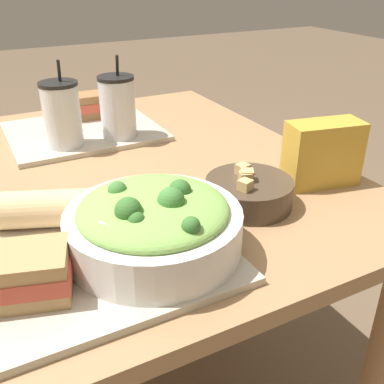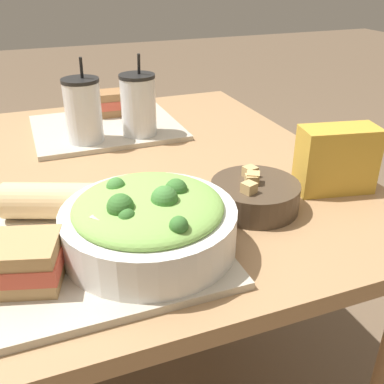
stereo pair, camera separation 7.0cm
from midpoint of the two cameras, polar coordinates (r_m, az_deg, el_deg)
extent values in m
cube|color=#A37A51|center=(0.95, -21.85, -0.35)|extent=(1.24, 1.00, 0.03)
cylinder|color=#A37A51|center=(1.06, 20.50, -21.20)|extent=(0.06, 0.06, 0.68)
cylinder|color=#A37A51|center=(1.62, -2.23, -0.80)|extent=(0.06, 0.06, 0.68)
cube|color=#BCB29E|center=(0.69, -14.43, -8.24)|extent=(0.37, 0.31, 0.01)
cube|color=#BCB29E|center=(1.20, -15.27, 7.41)|extent=(0.37, 0.31, 0.01)
cylinder|color=white|center=(0.66, -7.90, -4.97)|extent=(0.26, 0.26, 0.06)
ellipsoid|color=#7FB251|center=(0.64, -8.10, -2.25)|extent=(0.22, 0.22, 0.04)
sphere|color=#38702D|center=(0.60, -11.41, -2.45)|extent=(0.04, 0.04, 0.04)
sphere|color=#427F38|center=(0.62, -5.93, -1.18)|extent=(0.04, 0.04, 0.04)
sphere|color=#38702D|center=(0.65, -4.67, 0.09)|extent=(0.03, 0.03, 0.03)
sphere|color=#427F38|center=(0.67, -12.43, 0.09)|extent=(0.03, 0.03, 0.03)
sphere|color=#38702D|center=(0.57, -3.67, -4.42)|extent=(0.03, 0.03, 0.03)
sphere|color=#38702D|center=(0.59, -10.49, -3.67)|extent=(0.02, 0.02, 0.02)
cube|color=beige|center=(0.68, -6.88, 0.13)|extent=(0.06, 0.06, 0.01)
cube|color=beige|center=(0.65, -9.22, -1.41)|extent=(0.05, 0.05, 0.01)
cube|color=beige|center=(0.61, -12.44, -3.84)|extent=(0.06, 0.06, 0.01)
cylinder|color=#473828|center=(0.81, 4.76, -0.13)|extent=(0.16, 0.16, 0.05)
cylinder|color=#5B2D19|center=(0.80, 4.81, 1.06)|extent=(0.14, 0.14, 0.01)
cube|color=tan|center=(0.79, 4.47, 2.00)|extent=(0.03, 0.03, 0.02)
cube|color=tan|center=(0.79, 4.27, 1.76)|extent=(0.03, 0.03, 0.02)
cube|color=tan|center=(0.76, 4.14, 0.73)|extent=(0.03, 0.03, 0.02)
cube|color=tan|center=(0.81, 3.99, 2.76)|extent=(0.03, 0.03, 0.02)
cube|color=tan|center=(0.64, -23.69, -11.26)|extent=(0.14, 0.11, 0.02)
cube|color=#C64C38|center=(0.62, -24.07, -9.66)|extent=(0.14, 0.12, 0.02)
cube|color=tan|center=(0.61, -24.46, -8.01)|extent=(0.14, 0.11, 0.02)
cylinder|color=#DBBC84|center=(0.76, -20.47, -2.02)|extent=(0.17, 0.11, 0.06)
cylinder|color=beige|center=(0.75, -15.02, -1.81)|extent=(0.03, 0.05, 0.06)
cube|color=olive|center=(1.28, -14.18, 9.66)|extent=(0.11, 0.08, 0.02)
cube|color=#C64C38|center=(1.28, -14.29, 10.60)|extent=(0.12, 0.08, 0.02)
cube|color=olive|center=(1.27, -14.41, 11.54)|extent=(0.11, 0.08, 0.02)
cylinder|color=#DBBC84|center=(1.30, -16.31, 10.55)|extent=(0.14, 0.07, 0.06)
cylinder|color=beige|center=(1.31, -13.47, 11.02)|extent=(0.01, 0.06, 0.06)
cylinder|color=silver|center=(1.08, -18.00, 9.10)|extent=(0.08, 0.08, 0.14)
cylinder|color=black|center=(1.08, -17.93, 8.67)|extent=(0.07, 0.07, 0.11)
cylinder|color=black|center=(1.06, -18.58, 12.89)|extent=(0.09, 0.09, 0.01)
cylinder|color=black|center=(1.05, -18.43, 14.18)|extent=(0.01, 0.01, 0.06)
cylinder|color=silver|center=(1.10, -11.25, 10.32)|extent=(0.08, 0.08, 0.14)
cylinder|color=#701E47|center=(1.11, -11.21, 9.90)|extent=(0.07, 0.07, 0.11)
cylinder|color=black|center=(1.08, -11.60, 14.00)|extent=(0.09, 0.09, 0.01)
cylinder|color=black|center=(1.08, -11.39, 15.26)|extent=(0.01, 0.01, 0.06)
cube|color=gold|center=(0.90, 14.11, 4.72)|extent=(0.15, 0.09, 0.13)
camera|label=1|loc=(0.04, -92.86, -1.48)|focal=42.00mm
camera|label=2|loc=(0.04, 87.14, 1.48)|focal=42.00mm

